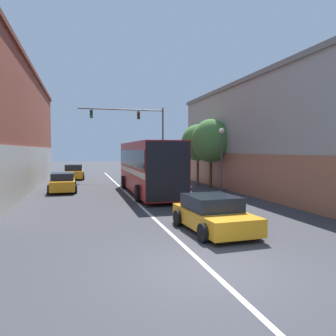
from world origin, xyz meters
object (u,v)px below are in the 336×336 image
object	(u,v)px
bus	(148,165)
traffic_signal_gantry	(140,127)
street_tree_far	(211,141)
street_lamp	(222,150)
street_tree_near	(198,143)
parked_car_left_near	(63,182)
hatchback_foreground	(213,214)
parked_car_left_mid	(74,172)

from	to	relation	value
bus	traffic_signal_gantry	xyz separation A→B (m)	(1.53, 11.65, 3.35)
traffic_signal_gantry	street_tree_far	distance (m)	10.60
street_lamp	street_tree_near	distance (m)	4.66
street_lamp	street_tree_far	world-z (taller)	street_tree_far
street_tree_near	parked_car_left_near	bearing A→B (deg)	-173.63
parked_car_left_near	street_tree_far	size ratio (longest dim) A/B	0.81
hatchback_foreground	street_lamp	distance (m)	11.29
hatchback_foreground	street_tree_near	world-z (taller)	street_tree_near
bus	hatchback_foreground	xyz separation A→B (m)	(0.25, -10.65, -1.34)
hatchback_foreground	street_tree_near	xyz separation A→B (m)	(4.76, 14.57, 2.95)
street_tree_far	hatchback_foreground	bearing A→B (deg)	-112.07
bus	hatchback_foreground	distance (m)	10.73
hatchback_foreground	parked_car_left_mid	distance (m)	24.23
parked_car_left_near	parked_car_left_mid	bearing A→B (deg)	-5.01
traffic_signal_gantry	street_lamp	bearing A→B (deg)	-74.06
bus	parked_car_left_near	distance (m)	6.42
bus	traffic_signal_gantry	world-z (taller)	traffic_signal_gantry
street_tree_near	street_tree_far	xyz separation A→B (m)	(0.33, -2.03, 0.10)
hatchback_foreground	parked_car_left_near	distance (m)	14.63
traffic_signal_gantry	street_tree_near	size ratio (longest dim) A/B	1.70
street_lamp	bus	bearing A→B (deg)	172.12
street_tree_near	bus	bearing A→B (deg)	-141.94
street_tree_near	street_lamp	bearing A→B (deg)	-89.44
traffic_signal_gantry	street_tree_far	xyz separation A→B (m)	(3.81, -9.75, -1.64)
hatchback_foreground	street_lamp	bearing A→B (deg)	-28.86
traffic_signal_gantry	street_tree_near	distance (m)	8.65
traffic_signal_gantry	bus	bearing A→B (deg)	-97.48
traffic_signal_gantry	street_tree_near	bearing A→B (deg)	-65.75
hatchback_foreground	parked_car_left_near	world-z (taller)	parked_car_left_near
bus	parked_car_left_mid	distance (m)	14.00
hatchback_foreground	traffic_signal_gantry	bearing A→B (deg)	-6.37
hatchback_foreground	street_tree_far	world-z (taller)	street_tree_far
bus	parked_car_left_mid	world-z (taller)	bus
hatchback_foreground	street_tree_near	distance (m)	15.61
street_tree_far	parked_car_left_near	bearing A→B (deg)	175.65
street_tree_far	parked_car_left_mid	bearing A→B (deg)	133.26
traffic_signal_gantry	street_tree_far	world-z (taller)	traffic_signal_gantry
street_lamp	street_tree_near	xyz separation A→B (m)	(-0.05, 4.62, 0.59)
bus	traffic_signal_gantry	size ratio (longest dim) A/B	1.26
parked_car_left_mid	street_lamp	bearing A→B (deg)	-143.54
parked_car_left_mid	street_tree_near	bearing A→B (deg)	-131.99
street_lamp	street_tree_far	bearing A→B (deg)	83.78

